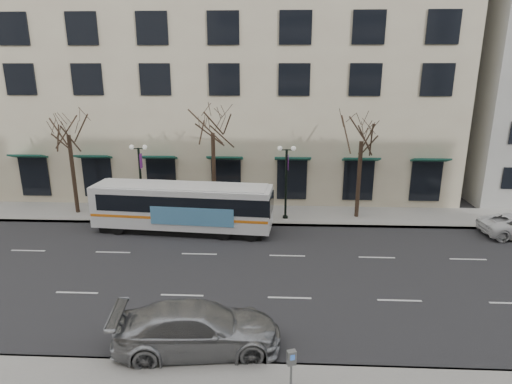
# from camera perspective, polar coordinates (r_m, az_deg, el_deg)

# --- Properties ---
(ground) EXTENTS (160.00, 160.00, 0.00)m
(ground) POSITION_cam_1_polar(r_m,az_deg,el_deg) (22.75, -8.59, -10.58)
(ground) COLOR black
(ground) RESTS_ON ground
(sidewalk_far) EXTENTS (80.00, 4.00, 0.15)m
(sidewalk_far) POSITION_cam_1_polar(r_m,az_deg,el_deg) (30.61, 3.89, -3.10)
(sidewalk_far) COLOR gray
(sidewalk_far) RESTS_ON ground
(building_hotel) EXTENTS (40.00, 20.00, 24.00)m
(building_hotel) POSITION_cam_1_polar(r_m,az_deg,el_deg) (41.40, -6.38, 18.64)
(building_hotel) COLOR #B6A78B
(building_hotel) RESTS_ON ground
(tree_far_left) EXTENTS (3.60, 3.60, 8.34)m
(tree_far_left) POSITION_cam_1_polar(r_m,az_deg,el_deg) (32.23, -23.92, 8.64)
(tree_far_left) COLOR black
(tree_far_left) RESTS_ON ground
(tree_far_mid) EXTENTS (3.60, 3.60, 8.55)m
(tree_far_mid) POSITION_cam_1_polar(r_m,az_deg,el_deg) (29.18, -5.84, 9.69)
(tree_far_mid) COLOR black
(tree_far_mid) RESTS_ON ground
(tree_far_right) EXTENTS (3.60, 3.60, 8.06)m
(tree_far_right) POSITION_cam_1_polar(r_m,az_deg,el_deg) (29.49, 14.01, 8.42)
(tree_far_right) COLOR black
(tree_far_right) RESTS_ON ground
(lamp_post_left) EXTENTS (1.22, 0.45, 5.21)m
(lamp_post_left) POSITION_cam_1_polar(r_m,az_deg,el_deg) (30.45, -15.13, 1.89)
(lamp_post_left) COLOR black
(lamp_post_left) RESTS_ON ground
(lamp_post_right) EXTENTS (1.22, 0.45, 5.21)m
(lamp_post_right) POSITION_cam_1_polar(r_m,az_deg,el_deg) (29.01, 4.05, 1.73)
(lamp_post_right) COLOR black
(lamp_post_right) RESTS_ON ground
(city_bus) EXTENTS (11.59, 3.44, 3.10)m
(city_bus) POSITION_cam_1_polar(r_m,az_deg,el_deg) (27.66, -9.62, -1.89)
(city_bus) COLOR silver
(city_bus) RESTS_ON ground
(silver_car) EXTENTS (6.44, 3.22, 1.80)m
(silver_car) POSITION_cam_1_polar(r_m,az_deg,el_deg) (16.78, -7.77, -17.57)
(silver_car) COLOR #929499
(silver_car) RESTS_ON ground
(pay_station) EXTENTS (0.33, 0.27, 1.33)m
(pay_station) POSITION_cam_1_polar(r_m,az_deg,el_deg) (14.86, 4.74, -21.50)
(pay_station) COLOR slate
(pay_station) RESTS_ON sidewalk_near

